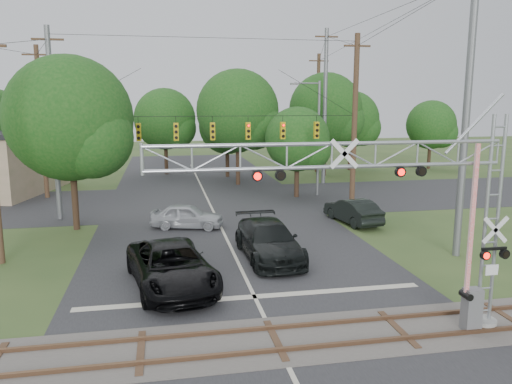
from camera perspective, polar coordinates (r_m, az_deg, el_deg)
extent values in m
plane|color=#314A22|center=(14.11, 4.20, -20.28)|extent=(160.00, 160.00, 0.00)
cube|color=#28282A|center=(23.09, -2.24, -7.74)|extent=(14.00, 90.00, 0.02)
cube|color=#28282A|center=(36.57, -5.50, -0.98)|extent=(90.00, 12.00, 0.02)
cube|color=#494440|center=(15.80, 2.26, -16.61)|extent=(90.00, 3.20, 0.05)
cube|color=brown|center=(15.15, 2.90, -17.58)|extent=(90.00, 0.12, 0.14)
cube|color=brown|center=(16.40, 1.67, -15.28)|extent=(90.00, 0.12, 0.14)
cylinder|color=gray|center=(18.15, 24.47, -13.46)|extent=(0.85, 0.85, 0.28)
cube|color=silver|center=(17.26, 25.35, -8.05)|extent=(0.43, 0.03, 0.33)
cube|color=slate|center=(17.48, 23.41, -12.28)|extent=(0.52, 0.43, 1.42)
cube|color=red|center=(16.50, 23.45, -3.10)|extent=(0.13, 0.09, 4.73)
cylinder|color=slate|center=(32.36, -22.11, 7.08)|extent=(0.32, 0.32, 11.50)
cylinder|color=#442C1F|center=(34.19, 11.19, 7.78)|extent=(0.36, 0.36, 11.50)
cylinder|color=black|center=(31.89, -5.02, 8.63)|extent=(19.00, 0.03, 0.03)
cube|color=gold|center=(31.98, -17.39, 6.50)|extent=(0.30, 0.30, 1.10)
cube|color=gold|center=(31.80, -13.27, 6.68)|extent=(0.30, 0.30, 1.10)
cube|color=gold|center=(31.78, -9.12, 6.82)|extent=(0.30, 0.30, 1.10)
cube|color=gold|center=(31.93, -4.99, 6.93)|extent=(0.30, 0.30, 1.10)
cube|color=gold|center=(32.24, -0.92, 7.00)|extent=(0.30, 0.30, 1.10)
cube|color=gold|center=(32.71, 3.06, 7.03)|extent=(0.30, 0.30, 1.10)
cube|color=gold|center=(33.33, 6.91, 7.03)|extent=(0.30, 0.30, 1.10)
imported|color=black|center=(19.87, -9.65, -8.36)|extent=(3.90, 6.56, 1.71)
imported|color=black|center=(23.11, 1.45, -5.55)|extent=(2.63, 5.95, 1.70)
imported|color=#A5A8AD|center=(28.81, -7.86, -2.74)|extent=(4.39, 2.62, 1.40)
imported|color=black|center=(30.27, 10.99, -2.12)|extent=(2.30, 4.69, 1.48)
cylinder|color=slate|center=(38.24, 7.13, 6.01)|extent=(0.19, 0.19, 8.66)
cylinder|color=slate|center=(37.87, 5.86, 12.26)|extent=(1.92, 0.12, 0.12)
cube|color=slate|center=(37.61, 4.42, 12.22)|extent=(0.58, 0.24, 0.14)
cylinder|color=#442C1F|center=(40.10, -23.28, 7.24)|extent=(0.34, 0.34, 11.14)
cube|color=#442C1F|center=(40.20, -23.79, 14.17)|extent=(2.00, 0.12, 0.12)
cylinder|color=slate|center=(43.98, 7.88, 9.52)|extent=(0.34, 0.34, 13.20)
cube|color=#442C1F|center=(44.29, 8.07, 17.17)|extent=(2.00, 0.12, 0.12)
cylinder|color=slate|center=(24.53, 22.90, 8.17)|extent=(0.34, 0.34, 13.17)
cylinder|color=#442C1F|center=(51.20, 7.06, 8.85)|extent=(0.34, 0.34, 11.78)
cube|color=#442C1F|center=(51.34, 7.19, 14.65)|extent=(2.00, 0.12, 0.12)
cylinder|color=#332217|center=(29.73, -20.05, 0.12)|extent=(0.36, 0.36, 4.44)
sphere|color=#144614|center=(29.33, -20.54, 7.89)|extent=(6.85, 6.85, 6.85)
cylinder|color=#332217|center=(50.17, -10.24, 4.20)|extent=(0.36, 0.36, 3.86)
sphere|color=#144614|center=(49.92, -10.37, 8.21)|extent=(5.97, 5.97, 5.97)
cylinder|color=#332217|center=(47.83, -3.29, 3.80)|extent=(0.36, 0.36, 3.44)
sphere|color=#144614|center=(47.57, -3.33, 7.55)|extent=(5.32, 5.32, 5.32)
cylinder|color=#332217|center=(43.14, -2.08, 3.82)|extent=(0.36, 0.36, 4.52)
sphere|color=#144614|center=(42.86, -2.12, 9.29)|extent=(6.99, 6.99, 6.99)
cylinder|color=#332217|center=(37.69, 4.67, 1.75)|extent=(0.36, 0.36, 3.11)
sphere|color=#144614|center=(37.37, 4.73, 6.04)|extent=(4.80, 4.80, 4.80)
cylinder|color=#332217|center=(48.98, 7.84, 4.51)|extent=(0.36, 0.36, 4.52)
sphere|color=#144614|center=(48.74, 7.96, 9.33)|extent=(6.99, 6.99, 6.99)
cylinder|color=#332217|center=(53.40, 10.67, 4.50)|extent=(0.36, 0.36, 3.77)
sphere|color=#144614|center=(53.17, 10.80, 8.17)|extent=(5.82, 5.82, 5.82)
cylinder|color=#332217|center=(56.56, 19.19, 4.20)|extent=(0.36, 0.36, 3.33)
sphere|color=#144614|center=(56.35, 19.37, 7.26)|extent=(5.14, 5.14, 5.14)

